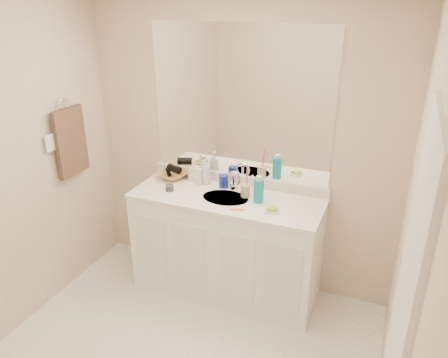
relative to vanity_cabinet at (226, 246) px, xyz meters
name	(u,v)px	position (x,y,z in m)	size (l,w,h in m)	color
wall_back	(239,147)	(0.00, 0.28, 0.77)	(2.60, 0.02, 2.40)	beige
wall_right	(407,271)	(1.30, -1.02, 0.77)	(0.02, 2.60, 2.40)	beige
vanity_cabinet	(226,246)	(0.00, 0.00, 0.00)	(1.50, 0.55, 0.85)	white
countertop	(226,198)	(0.00, 0.00, 0.44)	(1.52, 0.57, 0.03)	white
backsplash	(238,180)	(0.00, 0.26, 0.50)	(1.52, 0.03, 0.08)	silver
sink_basin	(225,199)	(0.00, -0.02, 0.44)	(0.37, 0.37, 0.02)	#B3A99C
faucet	(234,183)	(0.00, 0.16, 0.51)	(0.02, 0.02, 0.11)	silver
mirror	(240,104)	(0.00, 0.27, 1.14)	(1.48, 0.01, 1.20)	white
blue_mug	(224,181)	(-0.09, 0.16, 0.51)	(0.08, 0.08, 0.10)	navy
tan_cup	(246,191)	(0.14, 0.06, 0.51)	(0.07, 0.07, 0.10)	#C9A98D
toothbrush	(247,179)	(0.15, 0.06, 0.60)	(0.01, 0.01, 0.22)	#E83D75
mouthwash_bottle	(259,191)	(0.26, 0.01, 0.55)	(0.08, 0.08, 0.18)	#0D8C9D
soap_dish	(272,211)	(0.40, -0.11, 0.46)	(0.10, 0.08, 0.01)	white
green_soap	(272,209)	(0.40, -0.11, 0.48)	(0.08, 0.05, 0.03)	#8CD133
orange_comb	(237,210)	(0.16, -0.18, 0.46)	(0.11, 0.02, 0.00)	#E64C18
dark_jar	(170,188)	(-0.47, -0.07, 0.48)	(0.07, 0.07, 0.05)	#33333A
extra_white_bottle	(199,177)	(-0.29, 0.12, 0.53)	(0.04, 0.04, 0.14)	white
soap_bottle_white	(206,171)	(-0.26, 0.18, 0.56)	(0.08, 0.08, 0.22)	silver
soap_bottle_cream	(195,170)	(-0.37, 0.20, 0.55)	(0.08, 0.08, 0.18)	#F6E1C9
soap_bottle_yellow	(194,170)	(-0.39, 0.23, 0.53)	(0.12, 0.12, 0.15)	#FADD61
wicker_basket	(173,175)	(-0.57, 0.16, 0.48)	(0.24, 0.24, 0.06)	#A18041
hair_dryer	(174,169)	(-0.55, 0.16, 0.54)	(0.06, 0.06, 0.13)	black
towel_ring	(63,105)	(-1.27, -0.25, 1.12)	(0.11, 0.11, 0.01)	silver
hand_towel	(71,142)	(-1.25, -0.25, 0.82)	(0.04, 0.32, 0.55)	#31221A
switch_plate	(50,143)	(-1.27, -0.45, 0.88)	(0.01, 0.09, 0.13)	white
door	(395,350)	(1.29, -1.32, 0.57)	(0.02, 0.82, 2.00)	white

